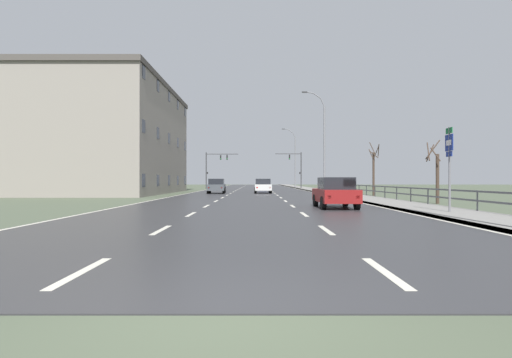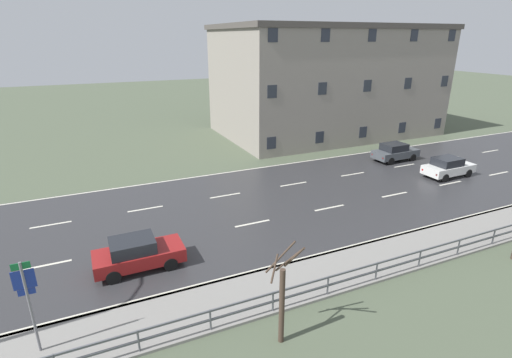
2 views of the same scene
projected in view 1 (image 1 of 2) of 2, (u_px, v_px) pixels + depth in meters
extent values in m
cube|color=#4C5642|center=(253.00, 192.00, 52.43)|extent=(160.00, 160.00, 0.12)
cube|color=#303033|center=(254.00, 189.00, 64.43)|extent=(14.00, 120.00, 0.02)
cube|color=beige|center=(82.00, 272.00, 6.43)|extent=(0.16, 2.20, 0.01)
cube|color=beige|center=(161.00, 230.00, 11.83)|extent=(0.16, 2.20, 0.01)
cube|color=beige|center=(191.00, 214.00, 17.23)|extent=(0.16, 2.20, 0.01)
cube|color=beige|center=(207.00, 206.00, 22.63)|extent=(0.16, 2.20, 0.01)
cube|color=beige|center=(216.00, 201.00, 28.03)|extent=(0.16, 2.20, 0.01)
cube|color=beige|center=(223.00, 198.00, 33.43)|extent=(0.16, 2.20, 0.01)
cube|color=beige|center=(227.00, 195.00, 38.83)|extent=(0.16, 2.20, 0.01)
cube|color=beige|center=(231.00, 193.00, 44.23)|extent=(0.16, 2.20, 0.01)
cube|color=beige|center=(234.00, 192.00, 49.63)|extent=(0.16, 2.20, 0.01)
cube|color=beige|center=(236.00, 191.00, 55.03)|extent=(0.16, 2.20, 0.01)
cube|color=beige|center=(238.00, 190.00, 60.43)|extent=(0.16, 2.20, 0.01)
cube|color=beige|center=(239.00, 189.00, 65.83)|extent=(0.16, 2.20, 0.01)
cube|color=beige|center=(240.00, 188.00, 71.23)|extent=(0.16, 2.20, 0.01)
cube|color=beige|center=(242.00, 188.00, 76.63)|extent=(0.16, 2.20, 0.01)
cube|color=beige|center=(242.00, 187.00, 82.03)|extent=(0.16, 2.20, 0.01)
cube|color=beige|center=(243.00, 187.00, 87.43)|extent=(0.16, 2.20, 0.01)
cube|color=beige|center=(244.00, 186.00, 92.83)|extent=(0.16, 2.20, 0.01)
cube|color=beige|center=(245.00, 186.00, 98.23)|extent=(0.16, 2.20, 0.01)
cube|color=beige|center=(245.00, 186.00, 103.63)|extent=(0.16, 2.20, 0.01)
cube|color=beige|center=(246.00, 185.00, 109.03)|extent=(0.16, 2.20, 0.01)
cube|color=beige|center=(246.00, 185.00, 114.43)|extent=(0.16, 2.20, 0.01)
cube|color=beige|center=(247.00, 185.00, 119.83)|extent=(0.16, 2.20, 0.01)
cube|color=beige|center=(385.00, 272.00, 6.43)|extent=(0.16, 2.20, 0.01)
cube|color=beige|center=(326.00, 230.00, 11.83)|extent=(0.16, 2.20, 0.01)
cube|color=beige|center=(304.00, 214.00, 17.23)|extent=(0.16, 2.20, 0.01)
cube|color=beige|center=(293.00, 206.00, 22.63)|extent=(0.16, 2.20, 0.01)
cube|color=beige|center=(286.00, 201.00, 28.03)|extent=(0.16, 2.20, 0.01)
cube|color=beige|center=(281.00, 198.00, 33.43)|extent=(0.16, 2.20, 0.01)
cube|color=beige|center=(277.00, 195.00, 38.83)|extent=(0.16, 2.20, 0.01)
cube|color=beige|center=(275.00, 193.00, 44.23)|extent=(0.16, 2.20, 0.01)
cube|color=beige|center=(273.00, 192.00, 49.63)|extent=(0.16, 2.20, 0.01)
cube|color=beige|center=(271.00, 191.00, 55.03)|extent=(0.16, 2.20, 0.01)
cube|color=beige|center=(270.00, 190.00, 60.43)|extent=(0.16, 2.20, 0.01)
cube|color=beige|center=(269.00, 189.00, 65.83)|extent=(0.16, 2.20, 0.01)
cube|color=beige|center=(268.00, 188.00, 71.23)|extent=(0.16, 2.20, 0.01)
cube|color=beige|center=(267.00, 188.00, 76.63)|extent=(0.16, 2.20, 0.01)
cube|color=beige|center=(266.00, 187.00, 82.03)|extent=(0.16, 2.20, 0.01)
cube|color=beige|center=(266.00, 187.00, 87.43)|extent=(0.16, 2.20, 0.01)
cube|color=beige|center=(265.00, 186.00, 92.83)|extent=(0.16, 2.20, 0.01)
cube|color=beige|center=(265.00, 186.00, 98.23)|extent=(0.16, 2.20, 0.01)
cube|color=beige|center=(264.00, 186.00, 103.63)|extent=(0.16, 2.20, 0.01)
cube|color=beige|center=(264.00, 185.00, 109.03)|extent=(0.16, 2.20, 0.01)
cube|color=beige|center=(263.00, 185.00, 114.43)|extent=(0.16, 2.20, 0.01)
cube|color=beige|center=(263.00, 185.00, 119.83)|extent=(0.16, 2.20, 0.01)
cube|color=beige|center=(298.00, 189.00, 64.43)|extent=(0.16, 120.00, 0.01)
cube|color=beige|center=(209.00, 189.00, 64.43)|extent=(0.16, 120.00, 0.01)
cube|color=gray|center=(309.00, 189.00, 64.43)|extent=(3.00, 120.00, 0.12)
cube|color=slate|center=(300.00, 189.00, 64.43)|extent=(0.16, 120.00, 0.12)
cube|color=#515459|center=(404.00, 188.00, 26.90)|extent=(0.06, 33.39, 0.08)
cube|color=#515459|center=(404.00, 194.00, 26.89)|extent=(0.06, 33.39, 0.08)
cylinder|color=#515459|center=(478.00, 202.00, 17.90)|extent=(0.07, 0.07, 1.00)
cylinder|color=#515459|center=(450.00, 199.00, 20.47)|extent=(0.07, 0.07, 1.00)
cylinder|color=#515459|center=(428.00, 197.00, 23.04)|extent=(0.07, 0.07, 1.00)
cylinder|color=#515459|center=(411.00, 195.00, 25.61)|extent=(0.07, 0.07, 1.00)
cylinder|color=#515459|center=(397.00, 194.00, 28.18)|extent=(0.07, 0.07, 1.00)
cylinder|color=#515459|center=(385.00, 193.00, 30.75)|extent=(0.07, 0.07, 1.00)
cylinder|color=#515459|center=(375.00, 192.00, 33.32)|extent=(0.07, 0.07, 1.00)
cylinder|color=#515459|center=(367.00, 191.00, 35.89)|extent=(0.07, 0.07, 1.00)
cylinder|color=#515459|center=(359.00, 190.00, 38.45)|extent=(0.07, 0.07, 1.00)
cylinder|color=#515459|center=(353.00, 190.00, 41.02)|extent=(0.07, 0.07, 1.00)
cylinder|color=#515459|center=(347.00, 189.00, 43.59)|extent=(0.07, 0.07, 1.00)
cylinder|color=slate|center=(325.00, 150.00, 44.19)|extent=(0.20, 0.20, 9.24)
cylinder|color=slate|center=(323.00, 102.00, 44.20)|extent=(0.50, 0.11, 0.90)
cylinder|color=slate|center=(317.00, 96.00, 44.21)|extent=(0.84, 0.11, 0.63)
cylinder|color=slate|center=(309.00, 92.00, 44.21)|extent=(0.95, 0.11, 0.27)
cube|color=#333335|center=(305.00, 92.00, 44.21)|extent=(0.56, 0.24, 0.12)
cylinder|color=slate|center=(295.00, 163.00, 77.28)|extent=(0.20, 0.20, 9.32)
cylinder|color=slate|center=(294.00, 135.00, 77.29)|extent=(0.51, 0.11, 0.93)
cylinder|color=slate|center=(291.00, 131.00, 77.29)|extent=(0.86, 0.11, 0.65)
cylinder|color=slate|center=(286.00, 129.00, 77.29)|extent=(0.98, 0.11, 0.28)
cube|color=#333335|center=(284.00, 129.00, 77.29)|extent=(0.56, 0.24, 0.12)
cylinder|color=slate|center=(450.00, 171.00, 17.34)|extent=(0.09, 0.09, 3.64)
cube|color=#146633|center=(449.00, 131.00, 17.35)|extent=(0.03, 0.56, 0.24)
cube|color=navy|center=(449.00, 143.00, 17.35)|extent=(0.03, 0.68, 0.68)
cube|color=white|center=(449.00, 143.00, 17.35)|extent=(0.01, 0.44, 0.22)
cube|color=navy|center=(449.00, 154.00, 17.35)|extent=(0.03, 0.52, 0.22)
cylinder|color=#38383A|center=(301.00, 170.00, 69.83)|extent=(0.18, 0.18, 6.08)
cylinder|color=#38383A|center=(288.00, 154.00, 69.84)|extent=(4.32, 0.12, 0.12)
cube|color=black|center=(290.00, 157.00, 69.84)|extent=(0.20, 0.28, 0.80)
sphere|color=#2D2D2D|center=(290.00, 155.00, 69.69)|extent=(0.14, 0.14, 0.14)
sphere|color=#2D2D2D|center=(290.00, 157.00, 69.69)|extent=(0.14, 0.14, 0.14)
sphere|color=green|center=(290.00, 159.00, 69.69)|extent=(0.14, 0.14, 0.14)
cube|color=black|center=(300.00, 173.00, 69.78)|extent=(0.18, 0.12, 0.32)
cylinder|color=#38383A|center=(206.00, 171.00, 69.15)|extent=(0.18, 0.18, 5.99)
cylinder|color=#38383A|center=(222.00, 154.00, 69.15)|extent=(5.32, 0.12, 0.12)
cube|color=black|center=(221.00, 157.00, 69.15)|extent=(0.20, 0.28, 0.80)
sphere|color=#2D2D2D|center=(221.00, 156.00, 69.00)|extent=(0.14, 0.14, 0.14)
sphere|color=#2D2D2D|center=(221.00, 157.00, 69.00)|extent=(0.14, 0.14, 0.14)
sphere|color=green|center=(221.00, 159.00, 69.00)|extent=(0.14, 0.14, 0.14)
cube|color=black|center=(227.00, 157.00, 69.15)|extent=(0.20, 0.28, 0.80)
sphere|color=#2D2D2D|center=(227.00, 156.00, 69.00)|extent=(0.14, 0.14, 0.14)
sphere|color=#2D2D2D|center=(227.00, 157.00, 69.00)|extent=(0.14, 0.14, 0.14)
sphere|color=green|center=(227.00, 159.00, 69.00)|extent=(0.14, 0.14, 0.14)
cube|color=black|center=(208.00, 173.00, 69.10)|extent=(0.18, 0.12, 0.32)
cube|color=navy|center=(264.00, 185.00, 60.42)|extent=(1.98, 4.19, 0.64)
cube|color=black|center=(264.00, 181.00, 60.17)|extent=(1.67, 2.08, 0.60)
cube|color=slate|center=(264.00, 181.00, 61.12)|extent=(1.41, 0.16, 0.51)
cylinder|color=black|center=(270.00, 187.00, 61.64)|extent=(0.26, 0.67, 0.66)
cylinder|color=black|center=(259.00, 187.00, 61.73)|extent=(0.26, 0.67, 0.66)
cylinder|color=black|center=(270.00, 188.00, 59.10)|extent=(0.26, 0.67, 0.66)
cylinder|color=black|center=(258.00, 188.00, 59.19)|extent=(0.26, 0.67, 0.66)
cube|color=red|center=(259.00, 186.00, 58.43)|extent=(0.16, 0.05, 0.14)
cube|color=red|center=(268.00, 186.00, 58.35)|extent=(0.16, 0.05, 0.14)
cube|color=#474C51|center=(217.00, 187.00, 44.56)|extent=(1.87, 4.15, 0.64)
cube|color=black|center=(217.00, 182.00, 44.31)|extent=(1.62, 2.04, 0.60)
cube|color=slate|center=(217.00, 182.00, 45.26)|extent=(1.41, 0.12, 0.51)
cylinder|color=black|center=(225.00, 190.00, 45.85)|extent=(0.24, 0.67, 0.66)
cylinder|color=black|center=(210.00, 190.00, 45.80)|extent=(0.24, 0.67, 0.66)
cylinder|color=black|center=(224.00, 191.00, 43.31)|extent=(0.24, 0.67, 0.66)
cylinder|color=black|center=(208.00, 191.00, 43.26)|extent=(0.24, 0.67, 0.66)
cube|color=red|center=(209.00, 188.00, 42.51)|extent=(0.16, 0.04, 0.14)
cube|color=red|center=(222.00, 188.00, 42.54)|extent=(0.16, 0.04, 0.14)
cube|color=silver|center=(263.00, 187.00, 45.31)|extent=(1.82, 4.12, 0.64)
cube|color=black|center=(263.00, 182.00, 45.06)|extent=(1.59, 2.02, 0.60)
cube|color=slate|center=(263.00, 182.00, 46.01)|extent=(1.40, 0.10, 0.51)
cylinder|color=black|center=(270.00, 190.00, 46.59)|extent=(0.23, 0.66, 0.66)
cylinder|color=black|center=(255.00, 190.00, 46.57)|extent=(0.23, 0.66, 0.66)
cylinder|color=black|center=(271.00, 190.00, 44.05)|extent=(0.23, 0.66, 0.66)
cylinder|color=black|center=(256.00, 190.00, 44.03)|extent=(0.23, 0.66, 0.66)
cube|color=red|center=(257.00, 188.00, 43.27)|extent=(0.16, 0.04, 0.14)
cube|color=red|center=(270.00, 188.00, 43.29)|extent=(0.16, 0.04, 0.14)
cube|color=maroon|center=(335.00, 195.00, 21.32)|extent=(1.78, 4.11, 0.64)
cube|color=black|center=(336.00, 183.00, 21.07)|extent=(1.57, 2.01, 0.60)
cube|color=slate|center=(333.00, 184.00, 22.02)|extent=(1.40, 0.09, 0.51)
cylinder|color=black|center=(346.00, 200.00, 22.59)|extent=(0.22, 0.66, 0.66)
cylinder|color=black|center=(316.00, 200.00, 22.58)|extent=(0.22, 0.66, 0.66)
cylinder|color=black|center=(357.00, 203.00, 20.05)|extent=(0.22, 0.66, 0.66)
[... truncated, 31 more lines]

